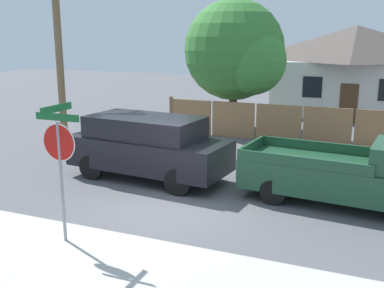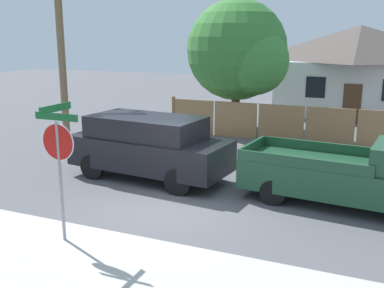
{
  "view_description": "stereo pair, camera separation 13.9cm",
  "coord_description": "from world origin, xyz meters",
  "px_view_note": "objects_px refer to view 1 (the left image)",
  "views": [
    {
      "loc": [
        4.81,
        -10.09,
        4.32
      ],
      "look_at": [
        0.47,
        0.45,
        1.6
      ],
      "focal_mm": 42.0,
      "sensor_mm": 36.0,
      "label": 1
    },
    {
      "loc": [
        4.94,
        -10.04,
        4.32
      ],
      "look_at": [
        0.47,
        0.45,
        1.6
      ],
      "focal_mm": 42.0,
      "sensor_mm": 36.0,
      "label": 2
    }
  ],
  "objects_px": {
    "palm_tree": "(56,6)",
    "orange_pickup": "(356,174)",
    "house": "(354,69)",
    "red_suv": "(148,145)",
    "stop_sign": "(59,150)",
    "oak_tree": "(238,52)"
  },
  "relations": [
    {
      "from": "palm_tree",
      "to": "red_suv",
      "type": "distance_m",
      "value": 6.99
    },
    {
      "from": "orange_pickup",
      "to": "oak_tree",
      "type": "bearing_deg",
      "value": 129.97
    },
    {
      "from": "oak_tree",
      "to": "orange_pickup",
      "type": "xyz_separation_m",
      "value": [
        5.79,
        -8.46,
        -2.78
      ]
    },
    {
      "from": "house",
      "to": "palm_tree",
      "type": "height_order",
      "value": "palm_tree"
    },
    {
      "from": "oak_tree",
      "to": "orange_pickup",
      "type": "relative_size",
      "value": 1.1
    },
    {
      "from": "oak_tree",
      "to": "palm_tree",
      "type": "height_order",
      "value": "palm_tree"
    },
    {
      "from": "oak_tree",
      "to": "stop_sign",
      "type": "distance_m",
      "value": 13.15
    },
    {
      "from": "palm_tree",
      "to": "orange_pickup",
      "type": "relative_size",
      "value": 1.14
    },
    {
      "from": "orange_pickup",
      "to": "stop_sign",
      "type": "relative_size",
      "value": 1.86
    },
    {
      "from": "palm_tree",
      "to": "red_suv",
      "type": "xyz_separation_m",
      "value": [
        4.95,
        -2.26,
        -4.39
      ]
    },
    {
      "from": "house",
      "to": "palm_tree",
      "type": "distance_m",
      "value": 16.83
    },
    {
      "from": "house",
      "to": "stop_sign",
      "type": "height_order",
      "value": "house"
    },
    {
      "from": "red_suv",
      "to": "stop_sign",
      "type": "height_order",
      "value": "stop_sign"
    },
    {
      "from": "house",
      "to": "red_suv",
      "type": "height_order",
      "value": "house"
    },
    {
      "from": "house",
      "to": "red_suv",
      "type": "relative_size",
      "value": 1.74
    },
    {
      "from": "oak_tree",
      "to": "stop_sign",
      "type": "height_order",
      "value": "oak_tree"
    },
    {
      "from": "red_suv",
      "to": "stop_sign",
      "type": "distance_m",
      "value": 4.74
    },
    {
      "from": "oak_tree",
      "to": "red_suv",
      "type": "height_order",
      "value": "oak_tree"
    },
    {
      "from": "palm_tree",
      "to": "orange_pickup",
      "type": "bearing_deg",
      "value": -11.69
    },
    {
      "from": "oak_tree",
      "to": "palm_tree",
      "type": "bearing_deg",
      "value": -130.3
    },
    {
      "from": "red_suv",
      "to": "oak_tree",
      "type": "bearing_deg",
      "value": 93.59
    },
    {
      "from": "palm_tree",
      "to": "oak_tree",
      "type": "bearing_deg",
      "value": 49.7
    }
  ]
}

